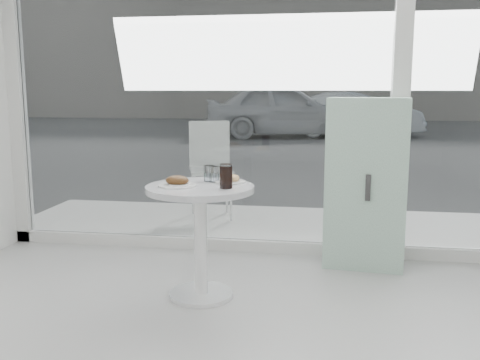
% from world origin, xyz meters
% --- Properties ---
extents(storefront, '(5.00, 0.14, 3.00)m').
position_xyz_m(storefront, '(0.07, 3.00, 1.71)').
color(storefront, silver).
rests_on(storefront, ground).
extents(main_table, '(0.72, 0.72, 0.77)m').
position_xyz_m(main_table, '(-0.50, 1.90, 0.55)').
color(main_table, white).
rests_on(main_table, ground).
extents(patio_deck, '(5.60, 1.60, 0.05)m').
position_xyz_m(patio_deck, '(0.00, 3.80, 0.03)').
color(patio_deck, silver).
rests_on(patio_deck, ground).
extents(street, '(40.00, 24.00, 0.00)m').
position_xyz_m(street, '(0.00, 16.00, -0.00)').
color(street, '#363636').
rests_on(street, ground).
extents(far_building, '(40.00, 2.00, 8.00)m').
position_xyz_m(far_building, '(0.00, 25.00, 4.00)').
color(far_building, gray).
rests_on(far_building, ground).
extents(mint_cabinet, '(0.66, 0.47, 1.34)m').
position_xyz_m(mint_cabinet, '(0.64, 2.78, 0.67)').
color(mint_cabinet, '#86AB97').
rests_on(mint_cabinet, ground).
extents(patio_chair, '(0.55, 0.55, 1.01)m').
position_xyz_m(patio_chair, '(-0.89, 4.05, 0.63)').
color(patio_chair, white).
rests_on(patio_chair, patio_deck).
extents(car_white, '(4.92, 2.65, 1.59)m').
position_xyz_m(car_white, '(-0.89, 14.42, 0.79)').
color(car_white, silver).
rests_on(car_white, street).
extents(car_silver, '(4.20, 1.92, 1.34)m').
position_xyz_m(car_silver, '(1.11, 14.97, 0.67)').
color(car_silver, '#ABAFB3').
rests_on(car_silver, street).
extents(plate_fritter, '(0.25, 0.25, 0.07)m').
position_xyz_m(plate_fritter, '(-0.64, 1.86, 0.80)').
color(plate_fritter, white).
rests_on(plate_fritter, main_table).
extents(plate_donut, '(0.21, 0.21, 0.05)m').
position_xyz_m(plate_donut, '(-0.32, 2.04, 0.79)').
color(plate_donut, white).
rests_on(plate_donut, main_table).
extents(water_tumbler_a, '(0.07, 0.07, 0.11)m').
position_xyz_m(water_tumbler_a, '(-0.48, 2.08, 0.82)').
color(water_tumbler_a, white).
rests_on(water_tumbler_a, main_table).
extents(water_tumbler_b, '(0.07, 0.07, 0.11)m').
position_xyz_m(water_tumbler_b, '(-0.44, 2.06, 0.82)').
color(water_tumbler_b, white).
rests_on(water_tumbler_b, main_table).
extents(cola_glass, '(0.08, 0.08, 0.16)m').
position_xyz_m(cola_glass, '(-0.31, 1.84, 0.85)').
color(cola_glass, white).
rests_on(cola_glass, main_table).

